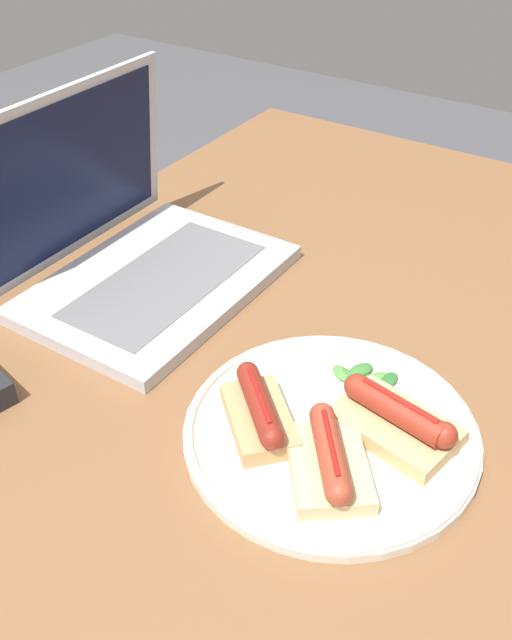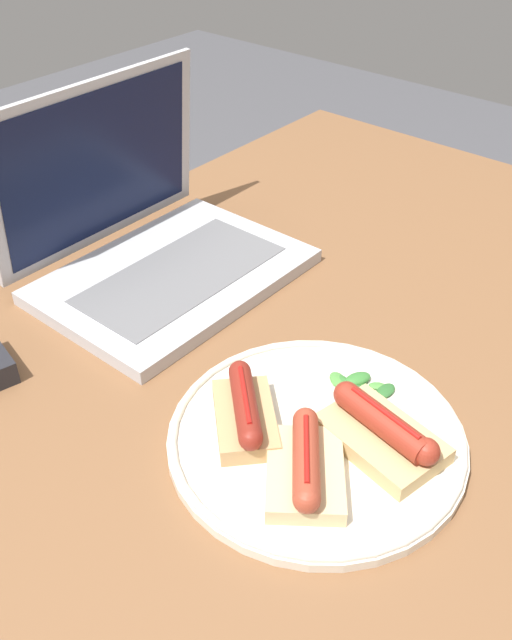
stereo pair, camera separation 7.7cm
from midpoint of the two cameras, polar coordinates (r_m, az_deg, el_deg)
name	(u,v)px [view 2 (the right image)]	position (r m, az deg, el deg)	size (l,w,h in m)	color
desk	(241,417)	(0.83, 1.45, -7.91)	(1.45, 0.83, 0.74)	brown
laptop	(152,244)	(0.94, -5.98, 6.02)	(0.33, 0.26, 0.24)	#B7B7BC
plate	(316,437)	(0.72, 7.97, -9.36)	(0.30, 0.30, 0.02)	silver
sausage_toast_left	(382,432)	(0.71, 13.19, -8.88)	(0.10, 0.13, 0.05)	tan
sausage_toast_middle	(305,467)	(0.67, 7.37, -11.72)	(0.13, 0.12, 0.04)	#D6B784
sausage_toast_right	(245,413)	(0.71, 2.27, -7.54)	(0.11, 0.11, 0.05)	tan
salad_pile	(358,385)	(0.77, 11.00, -5.24)	(0.07, 0.07, 0.01)	#709E4C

